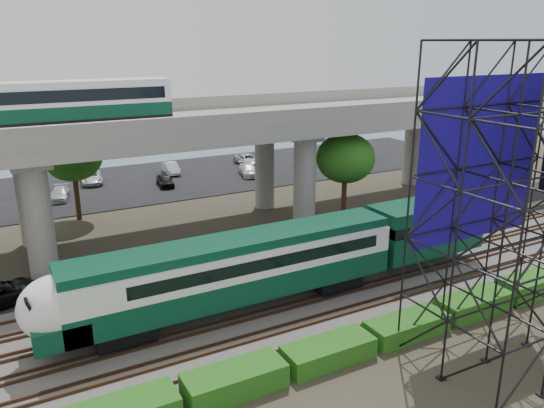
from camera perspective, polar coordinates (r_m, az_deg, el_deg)
ground at (r=29.82m, az=-0.37°, el=-13.00°), size 140.00×140.00×0.00m
ballast_bed at (r=31.32m, az=-2.12°, el=-11.22°), size 90.00×12.00×0.20m
service_road at (r=38.42m, az=-7.81°, el=-5.90°), size 90.00×5.00×0.08m
parking_lot at (r=59.93m, az=-15.89°, el=2.03°), size 90.00×18.00×0.08m
harbor_water at (r=81.08m, az=-19.47°, el=5.51°), size 140.00×40.00×0.03m
rail_tracks at (r=31.24m, az=-2.13°, el=-10.93°), size 90.00×9.52×0.16m
commuter_train at (r=30.63m, az=-0.08°, el=-6.11°), size 29.30×3.06×4.30m
overpass at (r=41.05m, az=-11.62°, el=7.31°), size 80.00×12.00×12.40m
scaffold_tower at (r=27.08m, az=25.79°, el=-0.68°), size 9.36×6.36×15.00m
hedge_strip at (r=26.85m, az=6.10°, el=-15.42°), size 34.60×1.80×1.20m
trees at (r=40.73m, az=-17.15°, el=3.02°), size 40.94×16.94×7.69m
parked_cars at (r=60.12m, az=-13.41°, el=2.93°), size 37.47×9.87×1.32m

